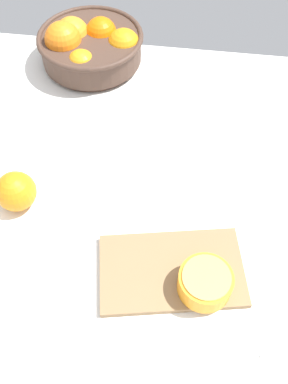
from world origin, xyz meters
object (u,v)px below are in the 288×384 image
(cutting_board, at_px, (172,270))
(loose_orange_2, at_px, (16,191))
(fruit_bowl, at_px, (90,45))
(orange_half_0, at_px, (205,282))

(cutting_board, height_order, loose_orange_2, loose_orange_2)
(fruit_bowl, bearing_deg, cutting_board, -64.80)
(fruit_bowl, height_order, orange_half_0, fruit_bowl)
(orange_half_0, distance_m, loose_orange_2, 0.37)
(cutting_board, relative_size, orange_half_0, 2.76)
(orange_half_0, bearing_deg, loose_orange_2, 159.84)
(cutting_board, distance_m, loose_orange_2, 0.31)
(fruit_bowl, xyz_separation_m, cutting_board, (0.25, -0.53, -0.04))
(fruit_bowl, distance_m, orange_half_0, 0.63)
(orange_half_0, bearing_deg, cutting_board, 154.32)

